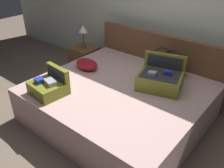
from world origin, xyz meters
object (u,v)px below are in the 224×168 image
pillow_near_headboard (87,64)px  nightstand (85,60)px  table_lamp (83,31)px  bed (119,103)px  hard_case_medium (49,86)px  duffel_bag (168,63)px  hard_case_large (160,79)px

pillow_near_headboard → nightstand: bearing=138.1°
pillow_near_headboard → table_lamp: size_ratio=0.95×
bed → hard_case_medium: (-0.55, -0.65, 0.34)m
duffel_bag → table_lamp: table_lamp is taller
hard_case_large → pillow_near_headboard: size_ratio=1.70×
bed → hard_case_large: 0.62m
hard_case_medium → duffel_bag: 1.61m
hard_case_medium → pillow_near_headboard: 0.77m
duffel_bag → pillow_near_headboard: size_ratio=1.49×
bed → table_lamp: size_ratio=5.40×
nightstand → table_lamp: table_lamp is taller
pillow_near_headboard → nightstand: pillow_near_headboard is taller
hard_case_medium → table_lamp: table_lamp is taller
hard_case_large → hard_case_medium: (-0.94, -0.96, -0.02)m
hard_case_large → nightstand: 1.77m
bed → duffel_bag: size_ratio=3.80×
table_lamp → duffel_bag: bearing=2.4°
duffel_bag → pillow_near_headboard: (-0.93, -0.64, -0.06)m
hard_case_large → hard_case_medium: bearing=-150.4°
hard_case_large → pillow_near_headboard: (-1.06, -0.21, -0.05)m
bed → pillow_near_headboard: bearing=171.0°
bed → nightstand: size_ratio=4.21×
hard_case_large → pillow_near_headboard: 1.08m
hard_case_large → nightstand: hard_case_large is taller
bed → pillow_near_headboard: 0.75m
hard_case_medium → table_lamp: (-0.76, 1.33, 0.19)m
bed → nightstand: bed is taller
pillow_near_headboard → bed: bearing=-9.0°
bed → nightstand: (-1.30, 0.68, -0.00)m
duffel_bag → pillow_near_headboard: bearing=-145.6°
hard_case_large → nightstand: bearing=151.9°
table_lamp → pillow_near_headboard: bearing=-41.9°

